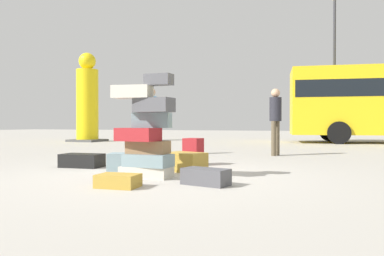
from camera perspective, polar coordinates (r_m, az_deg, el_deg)
name	(u,v)px	position (r m, az deg, el deg)	size (l,w,h in m)	color
ground_plane	(158,175)	(5.93, -5.16, -7.12)	(80.00, 80.00, 0.00)	#ADA89E
suitcase_tower	(146,135)	(5.63, -6.87, -1.03)	(0.90, 0.68, 1.52)	beige
suitcase_tan_foreground_near	(186,162)	(6.38, -0.97, -5.13)	(0.65, 0.42, 0.32)	#B28C33
suitcase_black_upright_blue	(82,161)	(7.30, -16.23, -4.72)	(0.74, 0.43, 0.25)	black
suitcase_maroon_behind_tower	(193,152)	(7.35, 0.19, -3.58)	(0.31, 0.32, 0.52)	maroon
suitcase_tan_right_side	(118,181)	(4.89, -11.06, -7.80)	(0.51, 0.35, 0.17)	#B28C33
suitcase_cream_foreground_far	(130,157)	(8.31, -9.28, -4.29)	(0.59, 0.29, 0.18)	beige
suitcase_charcoal_white_trunk	(206,177)	(4.99, 2.08, -7.33)	(0.61, 0.31, 0.22)	#4C4C51
suitcase_slate_left_side	(130,162)	(6.58, -9.33, -5.05)	(0.71, 0.38, 0.30)	gray
person_bearded_onlooker	(151,115)	(9.71, -6.16, 1.93)	(0.30, 0.32, 1.72)	brown
person_tourist_with_camera	(275,115)	(9.76, 12.46, 1.85)	(0.30, 0.33, 1.69)	brown
yellow_dummy_statue	(87,102)	(17.98, -15.47, 3.78)	(1.38, 1.38, 4.05)	yellow
lamp_post	(334,46)	(18.20, 20.65, 11.54)	(0.36, 0.36, 6.61)	#333338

